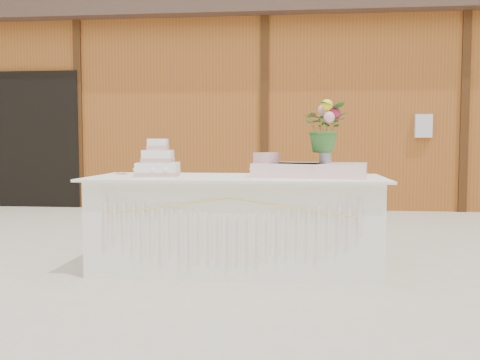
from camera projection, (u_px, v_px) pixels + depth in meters
The scene contains 9 objects.
ground at pixel (236, 269), 4.44m from camera, with size 80.00×80.00×0.00m, color beige.
barn at pixel (270, 110), 10.28m from camera, with size 12.60×4.60×3.30m.
cake_table at pixel (236, 223), 4.41m from camera, with size 2.40×1.00×0.77m.
wedding_cake at pixel (158, 163), 4.43m from camera, with size 0.38×0.38×0.31m.
pink_cake_stand at pixel (266, 163), 4.35m from camera, with size 0.27×0.27×0.20m.
satin_runner at pixel (310, 170), 4.35m from camera, with size 0.89×0.51×0.11m, color #FFD5CD.
flower_vase at pixel (325, 155), 4.32m from camera, with size 0.10×0.10×0.14m, color #ADACB1.
bouquet at pixel (325, 122), 4.30m from camera, with size 0.36×0.31×0.40m, color #366D2B.
loose_flowers at pixel (118, 174), 4.63m from camera, with size 0.13×0.32×0.02m, color pink, non-canonical shape.
Camera 1 is at (0.48, -4.36, 1.05)m, focal length 40.00 mm.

